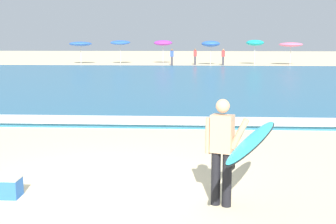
{
  "coord_description": "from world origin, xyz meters",
  "views": [
    {
      "loc": [
        1.71,
        -7.86,
        2.68
      ],
      "look_at": [
        1.16,
        1.59,
        1.1
      ],
      "focal_mm": 48.18,
      "sensor_mm": 36.0,
      "label": 1
    }
  ],
  "objects": [
    {
      "name": "beach_umbrella_0",
      "position": [
        -9.75,
        37.29,
        2.01
      ],
      "size": [
        2.26,
        2.27,
        2.26
      ],
      "color": "beige",
      "rests_on": "ground"
    },
    {
      "name": "sea",
      "position": [
        0.0,
        19.15,
        0.07
      ],
      "size": [
        120.0,
        28.0,
        0.14
      ],
      "primitive_type": "cube",
      "color": "teal",
      "rests_on": "ground"
    },
    {
      "name": "surf_foam",
      "position": [
        0.0,
        5.75,
        0.15
      ],
      "size": [
        120.0,
        1.43,
        0.01
      ],
      "primitive_type": "cube",
      "color": "white",
      "rests_on": "sea"
    },
    {
      "name": "beach_umbrella_4",
      "position": [
        7.6,
        37.03,
        2.13
      ],
      "size": [
        1.74,
        1.74,
        2.42
      ],
      "color": "beige",
      "rests_on": "ground"
    },
    {
      "name": "beach_umbrella_1",
      "position": [
        -5.78,
        37.66,
        2.13
      ],
      "size": [
        2.01,
        2.04,
        2.41
      ],
      "color": "beige",
      "rests_on": "ground"
    },
    {
      "name": "beachgoer_near_row_right",
      "position": [
        1.77,
        36.42,
        0.84
      ],
      "size": [
        0.32,
        0.2,
        1.58
      ],
      "color": "#383842",
      "rests_on": "ground"
    },
    {
      "name": "beachgoer_near_row_mid",
      "position": [
        4.47,
        36.02,
        0.84
      ],
      "size": [
        0.32,
        0.2,
        1.58
      ],
      "color": "#383842",
      "rests_on": "ground"
    },
    {
      "name": "ground_plane",
      "position": [
        0.0,
        0.0,
        0.0
      ],
      "size": [
        160.0,
        160.0,
        0.0
      ],
      "primitive_type": "plane",
      "color": "beige"
    },
    {
      "name": "beach_umbrella_3",
      "position": [
        3.26,
        36.15,
        2.04
      ],
      "size": [
        1.78,
        1.79,
        2.35
      ],
      "color": "beige",
      "rests_on": "ground"
    },
    {
      "name": "surfer_with_board",
      "position": [
        2.37,
        -1.0,
        1.03
      ],
      "size": [
        1.35,
        2.62,
        1.73
      ],
      "color": "black",
      "rests_on": "ground"
    },
    {
      "name": "beach_umbrella_2",
      "position": [
        -1.51,
        38.46,
        2.1
      ],
      "size": [
        1.89,
        1.91,
        2.41
      ],
      "color": "beige",
      "rests_on": "ground"
    },
    {
      "name": "beachgoer_near_row_left",
      "position": [
        -0.45,
        35.47,
        0.84
      ],
      "size": [
        0.32,
        0.2,
        1.58
      ],
      "color": "#383842",
      "rests_on": "ground"
    },
    {
      "name": "beach_umbrella_5",
      "position": [
        10.92,
        36.38,
        1.98
      ],
      "size": [
        2.25,
        2.25,
        2.19
      ],
      "color": "beige",
      "rests_on": "ground"
    },
    {
      "name": "cooler_box",
      "position": [
        -1.45,
        -0.74,
        0.19
      ],
      "size": [
        0.49,
        0.35,
        0.37
      ],
      "color": "blue",
      "rests_on": "ground"
    }
  ]
}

